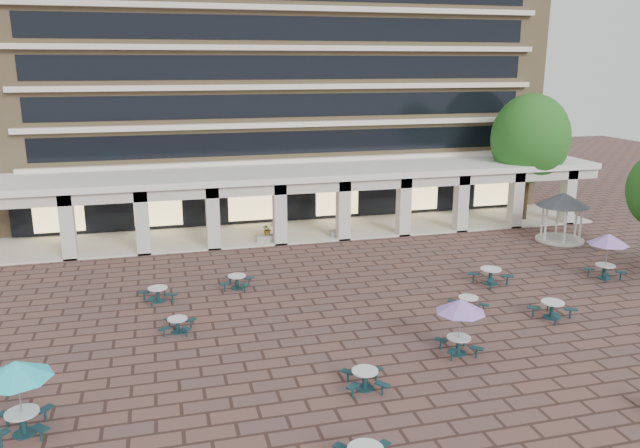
# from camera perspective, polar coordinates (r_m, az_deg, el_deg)

# --- Properties ---
(ground) EXTENTS (120.00, 120.00, 0.00)m
(ground) POSITION_cam_1_polar(r_m,az_deg,el_deg) (29.47, 5.15, -8.09)
(ground) COLOR brown
(ground) RESTS_ON ground
(apartment_building) EXTENTS (40.00, 15.50, 25.20)m
(apartment_building) POSITION_cam_1_polar(r_m,az_deg,el_deg) (51.89, -4.41, 15.91)
(apartment_building) COLOR #967C55
(apartment_building) RESTS_ON ground
(retail_arcade) EXTENTS (42.00, 6.60, 4.40)m
(retail_arcade) POSITION_cam_1_polar(r_m,az_deg,el_deg) (42.25, -1.54, 3.18)
(retail_arcade) COLOR white
(retail_arcade) RESTS_ON ground
(picnic_table_4) EXTENTS (2.16, 2.16, 2.49)m
(picnic_table_4) POSITION_cam_1_polar(r_m,az_deg,el_deg) (21.67, -26.00, -12.13)
(picnic_table_4) COLOR #122F37
(picnic_table_4) RESTS_ON ground
(picnic_table_5) EXTENTS (1.77, 1.77, 0.72)m
(picnic_table_5) POSITION_cam_1_polar(r_m,az_deg,el_deg) (22.92, 4.12, -13.84)
(picnic_table_5) COLOR #122F37
(picnic_table_5) RESTS_ON ground
(picnic_table_6) EXTENTS (2.00, 2.00, 2.31)m
(picnic_table_6) POSITION_cam_1_polar(r_m,az_deg,el_deg) (25.33, 12.74, -7.48)
(picnic_table_6) COLOR #122F37
(picnic_table_6) RESTS_ON ground
(picnic_table_7) EXTENTS (1.73, 1.73, 0.69)m
(picnic_table_7) POSITION_cam_1_polar(r_m,az_deg,el_deg) (30.24, 13.39, -7.00)
(picnic_table_7) COLOR #122F37
(picnic_table_7) RESTS_ON ground
(picnic_table_8) EXTENTS (1.69, 1.69, 0.65)m
(picnic_table_8) POSITION_cam_1_polar(r_m,az_deg,el_deg) (27.90, -12.89, -8.90)
(picnic_table_8) COLOR #122F37
(picnic_table_8) RESTS_ON ground
(picnic_table_9) EXTENTS (1.91, 1.91, 0.71)m
(picnic_table_9) POSITION_cam_1_polar(r_m,az_deg,el_deg) (32.53, -7.59, -5.15)
(picnic_table_9) COLOR #122F37
(picnic_table_9) RESTS_ON ground
(picnic_table_10) EXTENTS (2.13, 2.13, 0.78)m
(picnic_table_10) POSITION_cam_1_polar(r_m,az_deg,el_deg) (30.54, 20.46, -7.22)
(picnic_table_10) COLOR #122F37
(picnic_table_10) RESTS_ON ground
(picnic_table_11) EXTENTS (2.15, 2.15, 2.48)m
(picnic_table_11) POSITION_cam_1_polar(r_m,az_deg,el_deg) (36.59, 24.87, -1.41)
(picnic_table_11) COLOR #122F37
(picnic_table_11) RESTS_ON ground
(picnic_table_12) EXTENTS (1.92, 1.92, 0.71)m
(picnic_table_12) POSITION_cam_1_polar(r_m,az_deg,el_deg) (31.55, -14.59, -6.13)
(picnic_table_12) COLOR #122F37
(picnic_table_12) RESTS_ON ground
(picnic_table_13) EXTENTS (2.22, 2.22, 0.84)m
(picnic_table_13) POSITION_cam_1_polar(r_m,az_deg,el_deg) (34.10, 15.33, -4.49)
(picnic_table_13) COLOR #122F37
(picnic_table_13) RESTS_ON ground
(gazebo) EXTENTS (3.43, 3.43, 3.19)m
(gazebo) POSITION_cam_1_polar(r_m,az_deg,el_deg) (43.27, 21.32, 1.64)
(gazebo) COLOR beige
(gazebo) RESTS_ON ground
(tree_east_c) EXTENTS (5.56, 5.56, 9.26)m
(tree_east_c) POSITION_cam_1_polar(r_m,az_deg,el_deg) (47.44, 18.68, 7.40)
(tree_east_c) COLOR #392417
(tree_east_c) RESTS_ON ground
(planter_left) EXTENTS (1.50, 0.87, 1.31)m
(planter_left) POSITION_cam_1_polar(r_m,az_deg,el_deg) (40.46, -4.80, -0.95)
(planter_left) COLOR gray
(planter_left) RESTS_ON ground
(planter_right) EXTENTS (1.50, 0.81, 1.29)m
(planter_right) POSITION_cam_1_polar(r_m,az_deg,el_deg) (41.56, 1.96, -0.52)
(planter_right) COLOR gray
(planter_right) RESTS_ON ground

